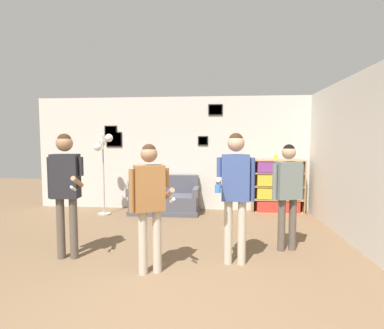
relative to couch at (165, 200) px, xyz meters
name	(u,v)px	position (x,y,z in m)	size (l,w,h in m)	color
wall_back	(194,153)	(0.65, 0.42, 1.07)	(7.76, 0.08, 2.70)	beige
wall_right	(359,161)	(3.36, -1.99, 1.07)	(0.06, 7.16, 2.70)	beige
couch	(165,200)	(0.00, 0.00, 0.00)	(1.56, 0.80, 0.84)	#4C4C56
bookshelf	(278,187)	(2.59, 0.20, 0.32)	(1.16, 0.30, 1.22)	#A87F51
floor_lamp	(103,154)	(-1.33, -0.31, 1.09)	(0.38, 0.42, 1.81)	#ADA89E
person_player_foreground_left	(66,182)	(-0.89, -2.81, 0.80)	(0.52, 0.45, 1.75)	brown
person_player_foreground_center	(149,195)	(0.38, -3.17, 0.70)	(0.58, 0.39, 1.62)	#B7AD99
person_watcher_holding_cup	(235,184)	(1.44, -2.80, 0.81)	(0.52, 0.42, 1.76)	#B7AD99
person_spectator_near_bookshelf	(288,186)	(2.26, -2.22, 0.69)	(0.48, 0.29, 1.60)	brown
bottle_on_floor	(141,216)	(-0.39, -0.69, -0.20)	(0.06, 0.06, 0.23)	brown
drinking_cup	(276,158)	(2.52, 0.20, 0.99)	(0.08, 0.08, 0.11)	yellow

